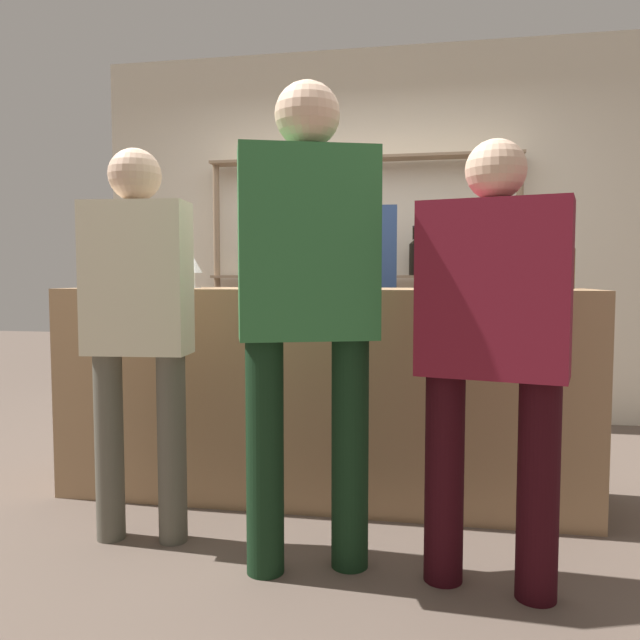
{
  "coord_description": "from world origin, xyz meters",
  "views": [
    {
      "loc": [
        0.55,
        -2.97,
        1.08
      ],
      "look_at": [
        0.0,
        0.0,
        0.87
      ],
      "focal_mm": 35.0,
      "sensor_mm": 36.0,
      "label": 1
    }
  ],
  "objects": [
    {
      "name": "ground_plane",
      "position": [
        0.0,
        0.0,
        0.0
      ],
      "size": [
        16.0,
        16.0,
        0.0
      ],
      "primitive_type": "plane",
      "color": "brown"
    },
    {
      "name": "counter_bottle_4",
      "position": [
        -0.98,
        -0.01,
        1.14
      ],
      "size": [
        0.08,
        0.08,
        0.32
      ],
      "color": "black",
      "rests_on": "bar_counter"
    },
    {
      "name": "customer_right",
      "position": [
        0.74,
        -0.81,
        0.88
      ],
      "size": [
        0.53,
        0.33,
        1.54
      ],
      "rotation": [
        0.0,
        0.0,
        1.33
      ],
      "color": "black",
      "rests_on": "ground_plane"
    },
    {
      "name": "counter_bottle_2",
      "position": [
        0.67,
        -0.11,
        1.15
      ],
      "size": [
        0.08,
        0.08,
        0.35
      ],
      "color": "silver",
      "rests_on": "bar_counter"
    },
    {
      "name": "back_shelf",
      "position": [
        0.01,
        1.7,
        1.3
      ],
      "size": [
        2.32,
        0.18,
        1.96
      ],
      "color": "#897056",
      "rests_on": "ground_plane"
    },
    {
      "name": "customer_center",
      "position": [
        0.1,
        -0.78,
        1.03
      ],
      "size": [
        0.53,
        0.36,
        1.77
      ],
      "rotation": [
        0.0,
        0.0,
        1.9
      ],
      "color": "black",
      "rests_on": "ground_plane"
    },
    {
      "name": "back_wall",
      "position": [
        0.0,
        1.88,
        1.4
      ],
      "size": [
        4.14,
        0.12,
        2.8
      ],
      "primitive_type": "cube",
      "color": "beige",
      "rests_on": "ground_plane"
    },
    {
      "name": "counter_bottle_1",
      "position": [
        0.54,
        -0.15,
        1.15
      ],
      "size": [
        0.08,
        0.08,
        0.33
      ],
      "color": "silver",
      "rests_on": "bar_counter"
    },
    {
      "name": "bar_counter",
      "position": [
        0.0,
        0.0,
        0.51
      ],
      "size": [
        2.54,
        0.56,
        1.02
      ],
      "primitive_type": "cube",
      "color": "#997551",
      "rests_on": "ground_plane"
    },
    {
      "name": "counter_bottle_0",
      "position": [
        -0.25,
        0.13,
        1.16
      ],
      "size": [
        0.09,
        0.09,
        0.36
      ],
      "color": "silver",
      "rests_on": "bar_counter"
    },
    {
      "name": "cork_jar",
      "position": [
        0.63,
        0.12,
        1.09
      ],
      "size": [
        0.12,
        0.12,
        0.12
      ],
      "color": "silver",
      "rests_on": "bar_counter"
    },
    {
      "name": "counter_bottle_3",
      "position": [
        1.16,
        0.15,
        1.15
      ],
      "size": [
        0.07,
        0.07,
        0.33
      ],
      "color": "brown",
      "rests_on": "bar_counter"
    },
    {
      "name": "customer_left",
      "position": [
        -0.63,
        -0.65,
        0.94
      ],
      "size": [
        0.43,
        0.22,
        1.59
      ],
      "rotation": [
        0.0,
        0.0,
        1.66
      ],
      "color": "#575347",
      "rests_on": "ground_plane"
    },
    {
      "name": "counter_bottle_5",
      "position": [
        -0.78,
        0.07,
        1.15
      ],
      "size": [
        0.08,
        0.08,
        0.35
      ],
      "color": "brown",
      "rests_on": "bar_counter"
    },
    {
      "name": "wine_glass",
      "position": [
        -0.63,
        -0.02,
        1.13
      ],
      "size": [
        0.08,
        0.08,
        0.15
      ],
      "color": "silver",
      "rests_on": "bar_counter"
    },
    {
      "name": "server_behind_counter",
      "position": [
        0.09,
        0.92,
        1.03
      ],
      "size": [
        0.46,
        0.23,
        1.74
      ],
      "rotation": [
        0.0,
        0.0,
        -1.49
      ],
      "color": "#121C33",
      "rests_on": "ground_plane"
    }
  ]
}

